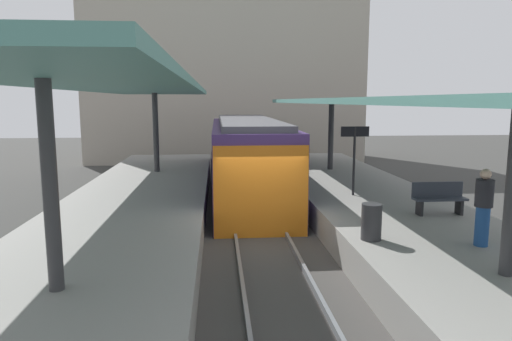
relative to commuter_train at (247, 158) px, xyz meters
name	(u,v)px	position (x,y,z in m)	size (l,w,h in m)	color
ground_plane	(262,247)	(0.00, -6.19, -1.73)	(80.00, 80.00, 0.00)	#383835
platform_left	(121,233)	(-3.80, -6.19, -1.23)	(4.40, 28.00, 1.00)	gray
platform_right	(396,227)	(3.80, -6.19, -1.23)	(4.40, 28.00, 1.00)	gray
track_ballast	(262,244)	(0.00, -6.19, -1.63)	(3.20, 28.00, 0.20)	#423F3D
rail_near_side	(236,239)	(-0.72, -6.19, -1.46)	(0.08, 28.00, 0.14)	slate
rail_far_side	(288,237)	(0.72, -6.19, -1.46)	(0.08, 28.00, 0.14)	slate
commuter_train	(247,158)	(0.00, 0.00, 0.00)	(2.78, 11.87, 3.10)	#472D6B
canopy_left	(125,88)	(-3.80, -4.79, 2.65)	(4.18, 21.00, 3.50)	#333335
canopy_right	(384,102)	(3.80, -4.79, 2.24)	(4.18, 21.00, 3.09)	#333335
platform_bench	(439,197)	(4.68, -6.80, -0.26)	(1.40, 0.41, 0.86)	black
platform_sign	(355,145)	(3.15, -4.13, 0.90)	(0.90, 0.08, 2.21)	#262628
litter_bin	(371,222)	(2.13, -8.88, -0.33)	(0.44, 0.44, 0.80)	#2D2D30
passenger_near_bench	(483,206)	(4.29, -9.49, 0.12)	(0.36, 0.36, 1.63)	navy
station_building_backdrop	(225,79)	(-0.58, 13.81, 3.77)	(18.00, 6.00, 11.00)	#A89E8E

